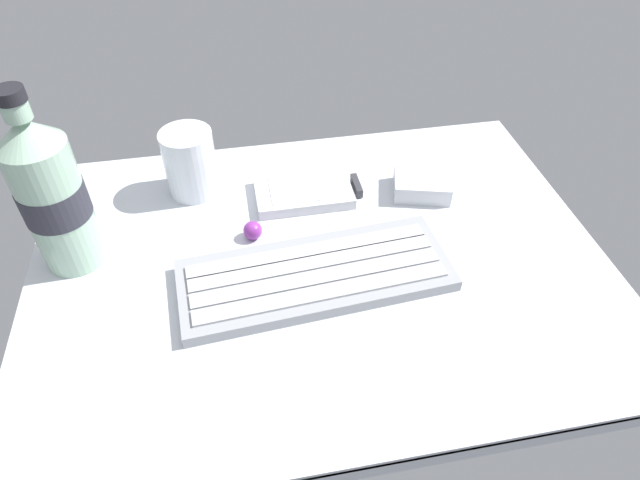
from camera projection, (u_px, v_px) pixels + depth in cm
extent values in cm
cube|color=silver|center=(320.00, 266.00, 62.70)|extent=(64.00, 48.00, 2.00)
cube|color=silver|center=(372.00, 457.00, 45.02)|extent=(64.00, 1.20, 0.80)
cube|color=#93969B|center=(315.00, 275.00, 59.28)|extent=(29.75, 13.18, 1.40)
cube|color=#ADAFB5|center=(308.00, 249.00, 61.01)|extent=(26.75, 4.03, 0.30)
cube|color=#ADAFB5|center=(313.00, 263.00, 59.47)|extent=(26.75, 4.03, 0.30)
cube|color=#ADAFB5|center=(318.00, 277.00, 57.92)|extent=(26.75, 4.03, 0.30)
cube|color=#ADAFB5|center=(323.00, 293.00, 56.38)|extent=(26.75, 4.03, 0.30)
cube|color=silver|center=(307.00, 191.00, 69.81)|extent=(12.03, 7.65, 1.40)
cube|color=silver|center=(307.00, 187.00, 69.30)|extent=(8.42, 5.96, 0.10)
cube|color=#333338|center=(356.00, 186.00, 70.68)|extent=(0.81, 3.80, 1.12)
cylinder|color=silver|center=(190.00, 163.00, 68.23)|extent=(6.40, 6.40, 8.50)
cylinder|color=orange|center=(191.00, 169.00, 68.91)|extent=(5.50, 5.50, 6.12)
cylinder|color=#9EC1A8|center=(57.00, 206.00, 57.13)|extent=(6.60, 6.60, 15.00)
cone|color=#9EC1A8|center=(25.00, 132.00, 51.01)|extent=(6.60, 6.60, 2.80)
cylinder|color=#9EC1A8|center=(16.00, 110.00, 49.43)|extent=(2.51, 2.51, 1.80)
cylinder|color=black|center=(9.00, 95.00, 48.40)|extent=(2.77, 2.77, 1.20)
cylinder|color=#2D2D38|center=(54.00, 200.00, 56.61)|extent=(6.73, 6.73, 3.80)
cube|color=silver|center=(422.00, 185.00, 70.00)|extent=(8.22, 7.23, 2.40)
sphere|color=purple|center=(253.00, 230.00, 63.90)|extent=(2.20, 2.20, 2.20)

